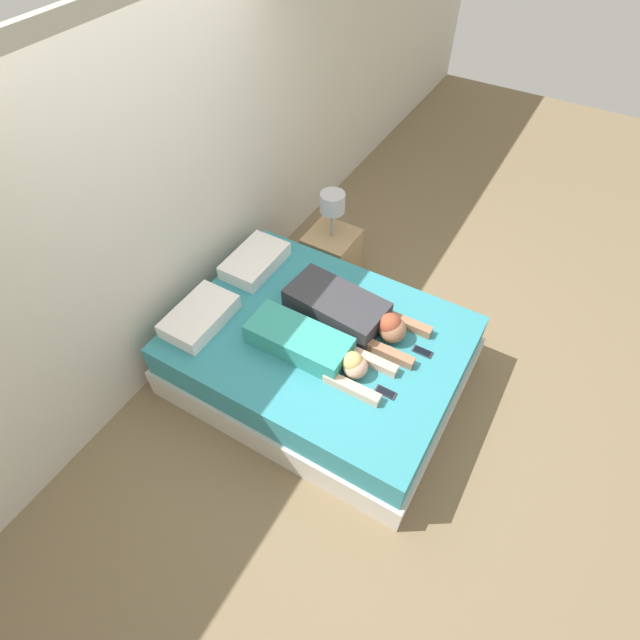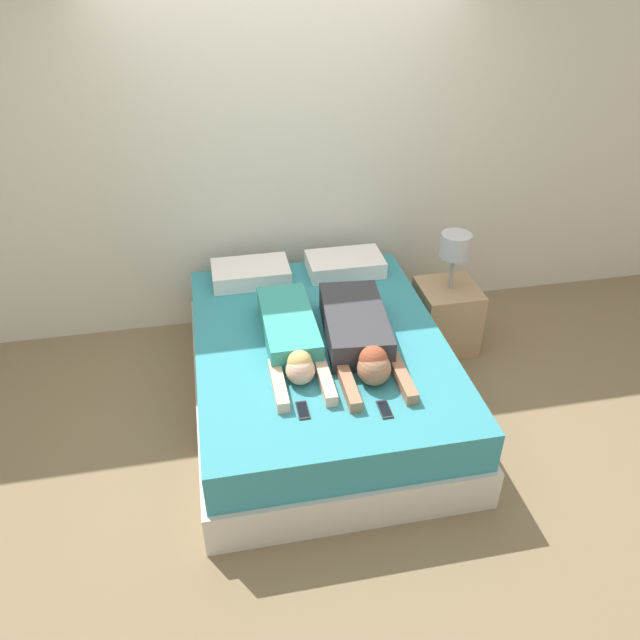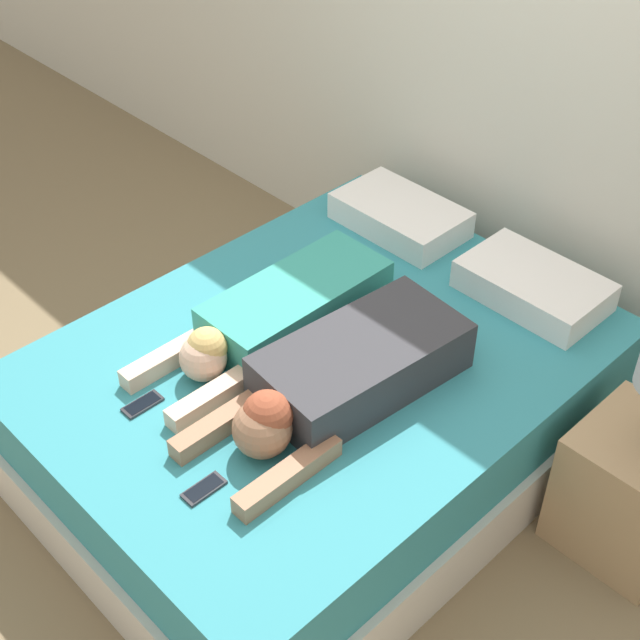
% 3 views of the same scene
% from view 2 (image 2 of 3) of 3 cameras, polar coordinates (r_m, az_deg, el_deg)
% --- Properties ---
extents(ground_plane, '(12.00, 12.00, 0.00)m').
position_cam_2_polar(ground_plane, '(4.32, 0.00, -7.70)').
color(ground_plane, '#7F6B4C').
extents(wall_back, '(12.00, 0.06, 2.60)m').
position_cam_2_polar(wall_back, '(4.70, -2.95, 14.36)').
color(wall_back, beige).
rests_on(wall_back, ground_plane).
extents(bed, '(1.63, 2.13, 0.55)m').
position_cam_2_polar(bed, '(4.15, 0.00, -4.92)').
color(bed, beige).
rests_on(bed, ground_plane).
extents(pillow_head_left, '(0.56, 0.35, 0.12)m').
position_cam_2_polar(pillow_head_left, '(4.60, -6.35, 4.28)').
color(pillow_head_left, white).
rests_on(pillow_head_left, bed).
extents(pillow_head_right, '(0.56, 0.35, 0.12)m').
position_cam_2_polar(pillow_head_right, '(4.70, 2.30, 5.13)').
color(pillow_head_right, white).
rests_on(pillow_head_right, bed).
extents(person_left, '(0.34, 1.08, 0.20)m').
position_cam_2_polar(person_left, '(3.87, -2.66, -1.48)').
color(person_left, teal).
rests_on(person_left, bed).
extents(person_right, '(0.44, 1.09, 0.23)m').
position_cam_2_polar(person_right, '(3.87, 3.58, -1.27)').
color(person_right, '#333338').
rests_on(person_right, bed).
extents(cell_phone_left, '(0.06, 0.14, 0.01)m').
position_cam_2_polar(cell_phone_left, '(3.45, -1.59, -8.24)').
color(cell_phone_left, '#2D2D33').
rests_on(cell_phone_left, bed).
extents(cell_phone_right, '(0.06, 0.14, 0.01)m').
position_cam_2_polar(cell_phone_right, '(3.48, 5.93, -8.12)').
color(cell_phone_right, '#2D2D33').
rests_on(cell_phone_right, bed).
extents(nightstand, '(0.43, 0.43, 0.94)m').
position_cam_2_polar(nightstand, '(4.79, 11.49, 0.80)').
color(nightstand, tan).
rests_on(nightstand, ground_plane).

